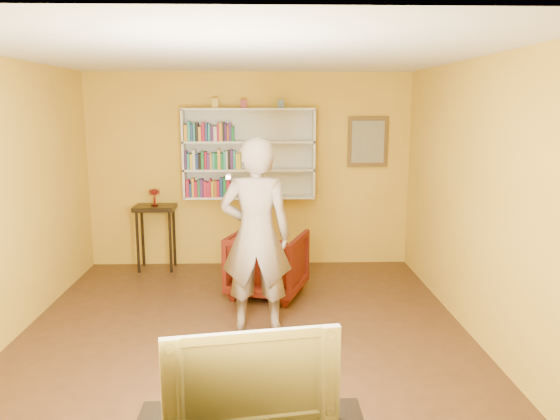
# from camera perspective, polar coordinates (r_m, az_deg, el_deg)

# --- Properties ---
(room_shell) EXTENTS (5.30, 5.80, 2.88)m
(room_shell) POSITION_cam_1_polar(r_m,az_deg,el_deg) (5.28, -3.85, -2.65)
(room_shell) COLOR #3F2614
(room_shell) RESTS_ON ground
(bookshelf) EXTENTS (1.80, 0.29, 1.23)m
(bookshelf) POSITION_cam_1_polar(r_m,az_deg,el_deg) (7.57, -3.25, 5.90)
(bookshelf) COLOR silver
(bookshelf) RESTS_ON room_shell
(books_row_lower) EXTENTS (0.83, 0.18, 0.27)m
(books_row_lower) POSITION_cam_1_polar(r_m,az_deg,el_deg) (7.54, -6.47, 2.30)
(books_row_lower) COLOR #A01837
(books_row_lower) RESTS_ON bookshelf
(books_row_middle) EXTENTS (0.75, 0.19, 0.27)m
(books_row_middle) POSITION_cam_1_polar(r_m,az_deg,el_deg) (7.50, -6.97, 5.16)
(books_row_middle) COLOR #452165
(books_row_middle) RESTS_ON bookshelf
(books_row_upper) EXTENTS (0.66, 0.19, 0.26)m
(books_row_upper) POSITION_cam_1_polar(r_m,az_deg,el_deg) (7.48, -7.35, 8.03)
(books_row_upper) COLOR gold
(books_row_upper) RESTS_ON bookshelf
(ornament_left) EXTENTS (0.09, 0.09, 0.12)m
(ornament_left) POSITION_cam_1_polar(r_m,az_deg,el_deg) (7.51, -6.79, 11.01)
(ornament_left) COLOR gold
(ornament_left) RESTS_ON bookshelf
(ornament_centre) EXTENTS (0.08, 0.08, 0.11)m
(ornament_centre) POSITION_cam_1_polar(r_m,az_deg,el_deg) (7.48, -3.83, 11.02)
(ornament_centre) COLOR maroon
(ornament_centre) RESTS_ON bookshelf
(ornament_right) EXTENTS (0.08, 0.08, 0.11)m
(ornament_right) POSITION_cam_1_polar(r_m,az_deg,el_deg) (7.48, 0.08, 11.03)
(ornament_right) COLOR slate
(ornament_right) RESTS_ON bookshelf
(framed_painting) EXTENTS (0.55, 0.05, 0.70)m
(framed_painting) POSITION_cam_1_polar(r_m,az_deg,el_deg) (7.74, 9.15, 7.05)
(framed_painting) COLOR #533A17
(framed_painting) RESTS_ON room_shell
(console_table) EXTENTS (0.55, 0.42, 0.90)m
(console_table) POSITION_cam_1_polar(r_m,az_deg,el_deg) (7.68, -12.90, -0.69)
(console_table) COLOR black
(console_table) RESTS_ON ground
(ruby_lustre) EXTENTS (0.14, 0.14, 0.23)m
(ruby_lustre) POSITION_cam_1_polar(r_m,az_deg,el_deg) (7.62, -13.00, 1.69)
(ruby_lustre) COLOR maroon
(ruby_lustre) RESTS_ON console_table
(armchair) EXTENTS (1.06, 1.08, 0.78)m
(armchair) POSITION_cam_1_polar(r_m,az_deg,el_deg) (6.56, -1.30, -5.60)
(armchair) COLOR #410804
(armchair) RESTS_ON ground
(person) EXTENTS (0.73, 0.50, 1.95)m
(person) POSITION_cam_1_polar(r_m,az_deg,el_deg) (5.42, -2.53, -2.68)
(person) COLOR #7D6C5B
(person) RESTS_ON ground
(game_remote) EXTENTS (0.04, 0.15, 0.04)m
(game_remote) POSITION_cam_1_polar(r_m,az_deg,el_deg) (4.98, -5.39, 3.52)
(game_remote) COLOR white
(game_remote) RESTS_ON person
(television) EXTENTS (1.00, 0.29, 0.57)m
(television) POSITION_cam_1_polar(r_m,az_deg,el_deg) (3.24, -3.15, -16.54)
(television) COLOR black
(television) RESTS_ON tv_cabinet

